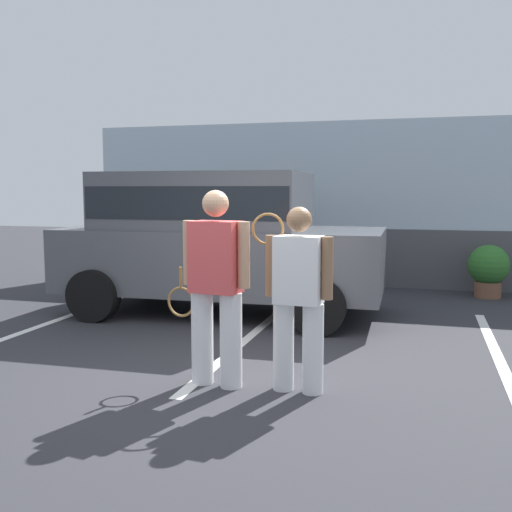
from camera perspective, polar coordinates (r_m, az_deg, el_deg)
ground_plane at (r=5.80m, az=-2.52°, el=-11.68°), size 40.00×40.00×0.00m
parking_stripe_0 at (r=8.50m, az=-19.61°, el=-6.19°), size 0.12×4.40×0.01m
parking_stripe_1 at (r=7.25m, az=-0.80°, el=-7.94°), size 0.12×4.40×0.01m
parking_stripe_2 at (r=7.02m, az=22.33°, el=-8.93°), size 0.12×4.40×0.01m
house_frontage at (r=11.44m, az=7.03°, el=4.60°), size 9.54×0.40×3.09m
parked_suv at (r=8.58m, az=-4.01°, el=2.01°), size 4.64×2.25×2.05m
tennis_player_man at (r=5.39m, az=-3.93°, el=-2.89°), size 0.91×0.34×1.80m
tennis_player_woman at (r=5.23m, az=4.08°, el=-3.89°), size 0.75×0.29×1.66m
potted_plant_by_porch at (r=10.64m, az=21.58°, el=-1.11°), size 0.68×0.68×0.89m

